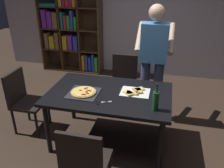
# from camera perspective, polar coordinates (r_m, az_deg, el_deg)

# --- Properties ---
(ground_plane) EXTENTS (12.00, 12.00, 0.00)m
(ground_plane) POSITION_cam_1_polar(r_m,az_deg,el_deg) (3.38, -0.61, -13.44)
(ground_plane) COLOR #38281E
(back_wall) EXTENTS (6.40, 0.10, 2.80)m
(back_wall) POSITION_cam_1_polar(r_m,az_deg,el_deg) (5.23, 6.58, 17.47)
(back_wall) COLOR #BCB7C6
(back_wall) RESTS_ON ground_plane
(dining_table) EXTENTS (1.55, 0.97, 0.75)m
(dining_table) POSITION_cam_1_polar(r_m,az_deg,el_deg) (3.00, -0.67, -3.35)
(dining_table) COLOR black
(dining_table) RESTS_ON ground_plane
(chair_near_camera) EXTENTS (0.42, 0.42, 0.90)m
(chair_near_camera) POSITION_cam_1_polar(r_m,az_deg,el_deg) (2.34, -6.76, -18.18)
(chair_near_camera) COLOR black
(chair_near_camera) RESTS_ON ground_plane
(chair_far_side) EXTENTS (0.42, 0.42, 0.90)m
(chair_far_side) POSITION_cam_1_polar(r_m,az_deg,el_deg) (3.92, 2.81, 1.25)
(chair_far_side) COLOR black
(chair_far_side) RESTS_ON ground_plane
(chair_left_end) EXTENTS (0.42, 0.42, 0.90)m
(chair_left_end) POSITION_cam_1_polar(r_m,az_deg,el_deg) (3.56, -20.74, -3.15)
(chair_left_end) COLOR black
(chair_left_end) RESTS_ON ground_plane
(bookshelf) EXTENTS (1.40, 0.35, 1.95)m
(bookshelf) POSITION_cam_1_polar(r_m,az_deg,el_deg) (5.50, -10.25, 13.06)
(bookshelf) COLOR #513823
(bookshelf) RESTS_ON ground_plane
(person_serving_pizza) EXTENTS (0.55, 0.54, 1.75)m
(person_serving_pizza) POSITION_cam_1_polar(r_m,az_deg,el_deg) (3.48, 10.01, 6.32)
(person_serving_pizza) COLOR #38476B
(person_serving_pizza) RESTS_ON ground_plane
(pepperoni_pizza_on_tray) EXTENTS (0.38, 0.38, 0.04)m
(pepperoni_pizza_on_tray) POSITION_cam_1_polar(r_m,az_deg,el_deg) (2.95, -6.95, -2.03)
(pepperoni_pizza_on_tray) COLOR #2D2D33
(pepperoni_pizza_on_tray) RESTS_ON dining_table
(pizza_slices_on_towel) EXTENTS (0.36, 0.29, 0.03)m
(pizza_slices_on_towel) POSITION_cam_1_polar(r_m,az_deg,el_deg) (2.96, 5.58, -1.95)
(pizza_slices_on_towel) COLOR white
(pizza_slices_on_towel) RESTS_ON dining_table
(wine_bottle) EXTENTS (0.07, 0.07, 0.32)m
(wine_bottle) POSITION_cam_1_polar(r_m,az_deg,el_deg) (2.59, 10.57, -3.95)
(wine_bottle) COLOR #194723
(wine_bottle) RESTS_ON dining_table
(kitchen_scissors) EXTENTS (0.20, 0.12, 0.01)m
(kitchen_scissors) POSITION_cam_1_polar(r_m,az_deg,el_deg) (2.73, -2.86, -4.51)
(kitchen_scissors) COLOR silver
(kitchen_scissors) RESTS_ON dining_table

